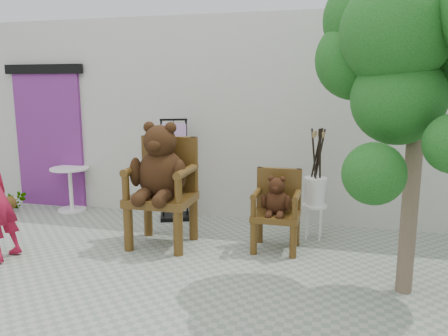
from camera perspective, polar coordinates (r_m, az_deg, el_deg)
name	(u,v)px	position (r m, az deg, el deg)	size (l,w,h in m)	color
ground_plane	(160,294)	(4.43, -8.34, -15.92)	(60.00, 60.00, 0.00)	gray
back_wall	(234,117)	(6.94, 1.27, 6.67)	(9.00, 1.00, 3.00)	beige
doorway	(49,136)	(7.77, -21.84, 3.84)	(1.40, 0.11, 2.33)	#6D2674
chair_big	(162,175)	(5.46, -8.15, -0.92)	(0.77, 0.82, 1.56)	#432B0E
chair_small	(277,204)	(5.36, 6.90, -4.64)	(0.56, 0.51, 0.98)	#432B0E
cafe_table	(70,184)	(7.41, -19.42, -1.96)	(0.60, 0.60, 0.70)	white
display_stand	(175,181)	(6.56, -6.44, -1.71)	(0.55, 0.49, 1.51)	black
stool_bucket	(315,191)	(5.80, 11.83, -2.91)	(0.32, 0.32, 1.45)	white
tree	(422,43)	(4.43, 24.40, 14.70)	(1.99, 1.86, 3.09)	brown
potted_plant	(13,200)	(7.79, -25.89, -3.80)	(0.33, 0.28, 0.36)	#103D13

